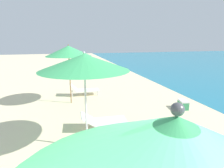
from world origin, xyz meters
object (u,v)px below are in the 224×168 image
(umbrella_second, at_px, (84,62))
(lounger_second_shoreside, at_px, (103,120))
(lounger_farthest_shoreside, at_px, (84,89))
(cooler_box, at_px, (183,104))
(umbrella_farthest, at_px, (69,51))
(umbrella_nearest, at_px, (173,165))

(umbrella_second, distance_m, lounger_second_shoreside, 2.36)
(umbrella_second, distance_m, lounger_farthest_shoreside, 5.30)
(umbrella_second, xyz_separation_m, cooler_box, (4.33, 1.85, -2.14))
(umbrella_farthest, relative_size, lounger_farthest_shoreside, 1.73)
(umbrella_second, bearing_deg, umbrella_nearest, -90.39)
(lounger_second_shoreside, height_order, lounger_farthest_shoreside, lounger_farthest_shoreside)
(umbrella_nearest, relative_size, lounger_second_shoreside, 1.69)
(umbrella_second, relative_size, cooler_box, 4.61)
(cooler_box, bearing_deg, lounger_second_shoreside, -166.42)
(lounger_farthest_shoreside, xyz_separation_m, cooler_box, (3.89, -3.04, -0.13))
(lounger_second_shoreside, relative_size, lounger_farthest_shoreside, 1.00)
(umbrella_farthest, distance_m, cooler_box, 5.46)
(umbrella_second, height_order, cooler_box, umbrella_second)
(umbrella_second, relative_size, umbrella_farthest, 0.97)
(umbrella_second, xyz_separation_m, lounger_second_shoreside, (0.66, 0.96, -2.05))
(umbrella_farthest, bearing_deg, umbrella_nearest, -88.24)
(cooler_box, bearing_deg, umbrella_nearest, -127.29)
(umbrella_second, distance_m, cooler_box, 5.17)
(lounger_farthest_shoreside, bearing_deg, umbrella_farthest, -120.94)
(umbrella_second, xyz_separation_m, lounger_farthest_shoreside, (0.44, 4.89, -2.01))
(umbrella_farthest, xyz_separation_m, cooler_box, (4.59, -1.97, -2.20))
(lounger_farthest_shoreside, bearing_deg, umbrella_second, -92.87)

